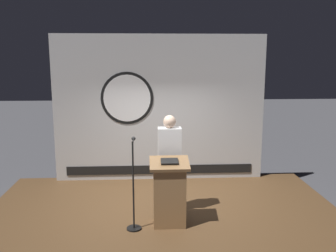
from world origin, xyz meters
TOP-DOWN VIEW (x-y plane):
  - ground_plane at (0.00, 0.00)m, footprint 40.00×40.00m
  - stage_platform at (0.00, 0.00)m, footprint 6.40×4.00m
  - banner_display at (-0.02, 1.85)m, footprint 4.65×0.12m
  - podium at (0.07, -0.54)m, footprint 0.64×0.50m
  - speaker_person at (0.11, -0.06)m, footprint 0.40×0.26m
  - microphone_stand at (-0.51, -0.63)m, footprint 0.24×0.58m

SIDE VIEW (x-z plane):
  - ground_plane at x=0.00m, z-range 0.00..0.00m
  - stage_platform at x=0.00m, z-range 0.00..0.30m
  - microphone_stand at x=-0.51m, z-range 0.09..1.54m
  - podium at x=0.07m, z-range 0.29..1.41m
  - speaker_person at x=0.11m, z-range 0.32..2.08m
  - banner_display at x=-0.02m, z-range 0.29..3.51m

